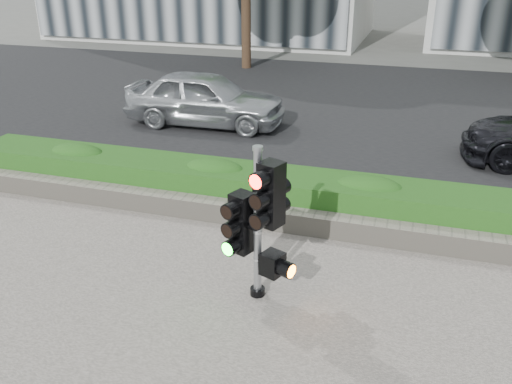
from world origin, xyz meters
TOP-DOWN VIEW (x-y plane):
  - ground at (0.00, 0.00)m, footprint 120.00×120.00m
  - road at (0.00, 10.00)m, footprint 60.00×13.00m
  - curb at (0.00, 3.15)m, footprint 60.00×0.25m
  - stone_wall at (0.00, 1.90)m, footprint 12.00×0.32m
  - hedge at (0.00, 2.55)m, footprint 12.00×1.00m
  - traffic_signal at (0.41, 0.01)m, footprint 0.77×0.64m
  - car_silver at (-3.15, 6.96)m, footprint 4.14×1.76m

SIDE VIEW (x-z plane):
  - ground at x=0.00m, z-range 0.00..0.00m
  - road at x=0.00m, z-range 0.00..0.02m
  - curb at x=0.00m, z-range 0.00..0.12m
  - stone_wall at x=0.00m, z-range 0.03..0.37m
  - hedge at x=0.00m, z-range 0.03..0.71m
  - car_silver at x=-3.15m, z-range 0.02..1.42m
  - traffic_signal at x=0.41m, z-range 0.14..2.21m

